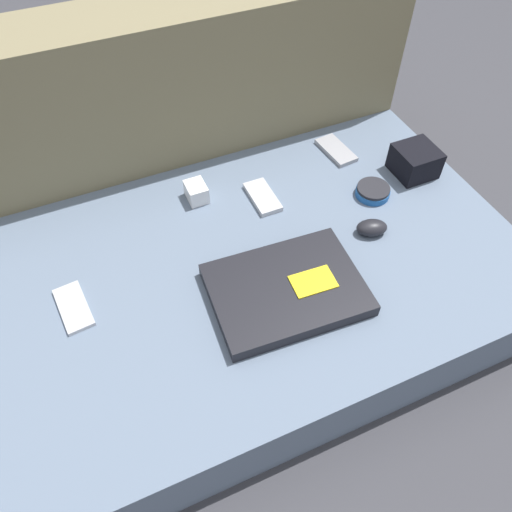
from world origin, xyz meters
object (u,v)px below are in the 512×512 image
object	(u,v)px
laptop	(286,289)
camera_pouch	(415,161)
computer_mouse	(372,228)
phone_small	(263,197)
speaker_puck	(373,191)
charger_brick	(196,192)
phone_black	(74,307)
phone_silver	(336,150)

from	to	relation	value
laptop	camera_pouch	xyz separation A→B (m)	(0.47, 0.22, 0.02)
computer_mouse	phone_small	world-z (taller)	computer_mouse
laptop	speaker_puck	bearing A→B (deg)	33.01
camera_pouch	charger_brick	xyz separation A→B (m)	(-0.54, 0.13, -0.01)
laptop	camera_pouch	bearing A→B (deg)	28.47
computer_mouse	camera_pouch	world-z (taller)	camera_pouch
laptop	phone_black	distance (m)	0.44
laptop	speaker_puck	world-z (taller)	laptop
phone_silver	phone_black	bearing A→B (deg)	-168.59
speaker_puck	camera_pouch	distance (m)	0.15
phone_small	laptop	bearing A→B (deg)	-104.46
laptop	phone_silver	world-z (taller)	laptop
phone_silver	camera_pouch	bearing A→B (deg)	-52.45
speaker_puck	charger_brick	size ratio (longest dim) A/B	1.42
laptop	computer_mouse	world-z (taller)	same
laptop	computer_mouse	bearing A→B (deg)	20.39
phone_silver	phone_black	distance (m)	0.77
phone_silver	camera_pouch	distance (m)	0.21
charger_brick	camera_pouch	bearing A→B (deg)	-13.53
phone_black	camera_pouch	bearing A→B (deg)	-0.81
computer_mouse	charger_brick	world-z (taller)	charger_brick
phone_silver	charger_brick	xyz separation A→B (m)	(-0.40, -0.02, 0.02)
phone_black	charger_brick	size ratio (longest dim) A/B	2.13
phone_black	charger_brick	bearing A→B (deg)	25.45
computer_mouse	phone_small	distance (m)	0.27
computer_mouse	camera_pouch	bearing A→B (deg)	51.13
charger_brick	phone_small	bearing A→B (deg)	-24.13
speaker_puck	phone_small	distance (m)	0.27
charger_brick	phone_black	bearing A→B (deg)	-148.94
phone_silver	camera_pouch	size ratio (longest dim) A/B	1.27
speaker_puck	phone_silver	distance (m)	0.18
speaker_puck	phone_silver	bearing A→B (deg)	89.80
camera_pouch	phone_silver	bearing A→B (deg)	132.94
laptop	charger_brick	bearing A→B (deg)	105.77
computer_mouse	phone_silver	world-z (taller)	computer_mouse
phone_black	phone_silver	bearing A→B (deg)	11.20
phone_small	camera_pouch	xyz separation A→B (m)	(0.39, -0.06, 0.03)
speaker_puck	phone_small	world-z (taller)	speaker_puck
speaker_puck	phone_small	size ratio (longest dim) A/B	0.71
computer_mouse	phone_small	xyz separation A→B (m)	(-0.18, 0.20, -0.01)
laptop	phone_small	xyz separation A→B (m)	(0.07, 0.28, -0.01)
speaker_puck	phone_small	bearing A→B (deg)	159.19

